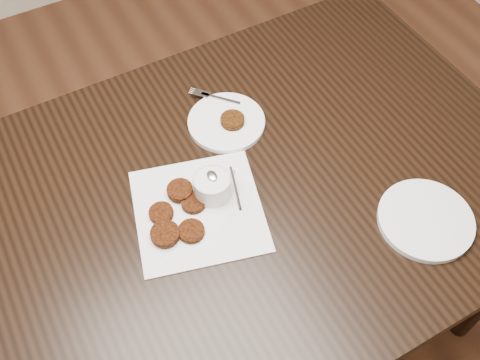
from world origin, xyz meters
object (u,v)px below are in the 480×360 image
sauce_ramekin (212,178)px  plate_empty (426,220)px  napkin (199,210)px  table (227,271)px  plate_with_patty (226,120)px

sauce_ramekin → plate_empty: 0.47m
napkin → table: bearing=6.5°
table → plate_empty: (0.35, -0.27, 0.38)m
plate_empty → table: bearing=142.6°
napkin → plate_empty: bearing=-32.1°
table → plate_with_patty: (0.11, 0.18, 0.39)m
plate_with_patty → plate_empty: 0.51m
napkin → sauce_ramekin: size_ratio=2.33×
napkin → plate_with_patty: plate_with_patty is taller
napkin → sauce_ramekin: (0.05, 0.02, 0.06)m
napkin → plate_with_patty: (0.17, 0.19, 0.01)m
table → sauce_ramekin: bearing=135.9°
sauce_ramekin → plate_empty: (0.37, -0.28, -0.06)m
napkin → plate_empty: (0.41, -0.26, 0.01)m
sauce_ramekin → plate_with_patty: sauce_ramekin is taller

